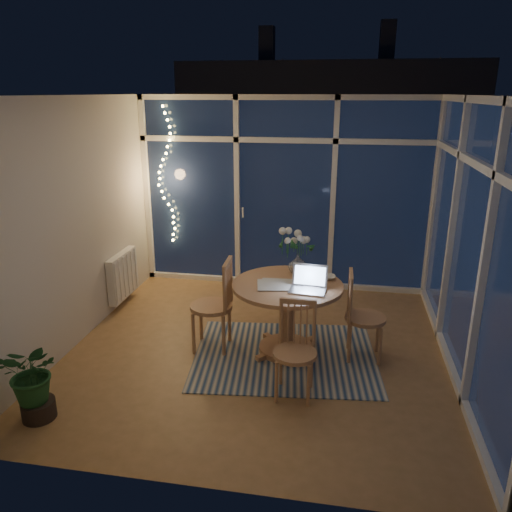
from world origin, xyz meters
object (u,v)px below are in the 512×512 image
(laptop, at_px, (308,279))
(chair_front, at_px, (295,351))
(chair_left, at_px, (211,304))
(flower_vase, at_px, (298,264))
(chair_right, at_px, (366,316))
(dining_table, at_px, (287,318))
(potted_plant, at_px, (34,378))

(laptop, bearing_deg, chair_front, -89.87)
(chair_left, relative_size, flower_vase, 4.83)
(laptop, distance_m, flower_vase, 0.51)
(chair_front, xyz_separation_m, flower_vase, (-0.09, 1.11, 0.43))
(chair_right, relative_size, chair_front, 1.05)
(chair_right, bearing_deg, flower_vase, 66.41)
(chair_front, height_order, flower_vase, flower_vase)
(chair_front, height_order, laptop, laptop)
(dining_table, relative_size, potted_plant, 1.49)
(dining_table, relative_size, chair_right, 1.20)
(dining_table, height_order, potted_plant, dining_table)
(chair_left, distance_m, potted_plant, 1.84)
(chair_front, distance_m, potted_plant, 2.21)
(chair_right, bearing_deg, dining_table, 90.58)
(chair_front, relative_size, laptop, 2.55)
(chair_right, height_order, chair_front, chair_right)
(chair_left, xyz_separation_m, chair_right, (1.60, 0.07, -0.04))
(dining_table, relative_size, flower_vase, 5.40)
(dining_table, height_order, laptop, laptop)
(chair_left, relative_size, laptop, 2.89)
(dining_table, distance_m, potted_plant, 2.44)
(dining_table, bearing_deg, chair_front, -78.26)
(dining_table, bearing_deg, potted_plant, -142.27)
(potted_plant, bearing_deg, dining_table, 37.73)
(laptop, distance_m, potted_plant, 2.57)
(dining_table, distance_m, flower_vase, 0.59)
(chair_right, xyz_separation_m, potted_plant, (-2.73, -1.51, -0.09))
(chair_left, height_order, laptop, laptop)
(potted_plant, bearing_deg, laptop, 31.83)
(chair_right, bearing_deg, laptop, 106.37)
(chair_left, bearing_deg, dining_table, 91.40)
(laptop, relative_size, potted_plant, 0.46)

